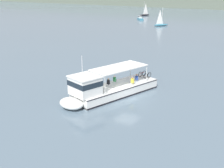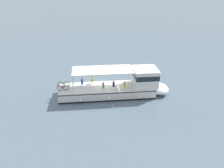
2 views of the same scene
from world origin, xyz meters
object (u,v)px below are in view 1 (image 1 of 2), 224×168
object	(u,v)px
ferry_main	(105,89)
motorboat_off_bow	(140,18)
sailboat_outer_anchorage	(161,24)
sailboat_off_stern	(145,14)

from	to	relation	value
ferry_main	motorboat_off_bow	distance (m)	76.65
sailboat_outer_anchorage	motorboat_off_bow	distance (m)	16.62
sailboat_outer_anchorage	sailboat_off_stern	distance (m)	29.80
motorboat_off_bow	ferry_main	bearing A→B (deg)	-68.75
motorboat_off_bow	sailboat_outer_anchorage	bearing A→B (deg)	-43.72
sailboat_off_stern	motorboat_off_bow	xyz separation A→B (m)	(4.18, -13.53, 0.00)
ferry_main	motorboat_off_bow	world-z (taller)	ferry_main
sailboat_off_stern	motorboat_off_bow	bearing A→B (deg)	-72.84
sailboat_outer_anchorage	sailboat_off_stern	world-z (taller)	same
ferry_main	sailboat_off_stern	bearing A→B (deg)	110.61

